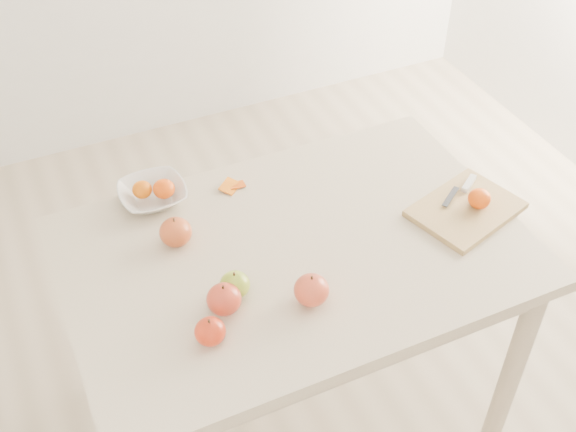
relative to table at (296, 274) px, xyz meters
name	(u,v)px	position (x,y,z in m)	size (l,w,h in m)	color
ground	(294,410)	(0.00, 0.00, -0.65)	(3.50, 3.50, 0.00)	#C6B293
table	(296,274)	(0.00, 0.00, 0.00)	(1.20, 0.80, 0.75)	beige
cutting_board	(466,209)	(0.48, -0.07, 0.11)	(0.29, 0.21, 0.02)	tan
board_tangerine	(479,199)	(0.51, -0.08, 0.14)	(0.06, 0.06, 0.05)	#E75408
fruit_bowl	(153,194)	(-0.28, 0.34, 0.12)	(0.19, 0.19, 0.05)	silver
bowl_tangerine_near	(142,190)	(-0.31, 0.35, 0.14)	(0.06, 0.06, 0.05)	#D15707
bowl_tangerine_far	(164,189)	(-0.25, 0.32, 0.14)	(0.06, 0.06, 0.05)	#D74A07
orange_peel_a	(230,187)	(-0.07, 0.30, 0.10)	(0.06, 0.04, 0.00)	orange
orange_peel_b	(237,186)	(-0.05, 0.30, 0.10)	(0.04, 0.04, 0.00)	#D2510E
paring_knife	(466,186)	(0.53, 0.00, 0.12)	(0.16, 0.09, 0.01)	white
apple_green	(235,285)	(-0.20, -0.09, 0.13)	(0.07, 0.07, 0.07)	#5A8B17
apple_red_a	(176,232)	(-0.28, 0.15, 0.14)	(0.09, 0.09, 0.08)	maroon
apple_red_d	(210,331)	(-0.31, -0.20, 0.13)	(0.07, 0.07, 0.07)	#8C0805
apple_red_e	(311,290)	(-0.04, -0.18, 0.14)	(0.09, 0.09, 0.08)	maroon
apple_red_b	(224,299)	(-0.24, -0.12, 0.14)	(0.08, 0.08, 0.08)	maroon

